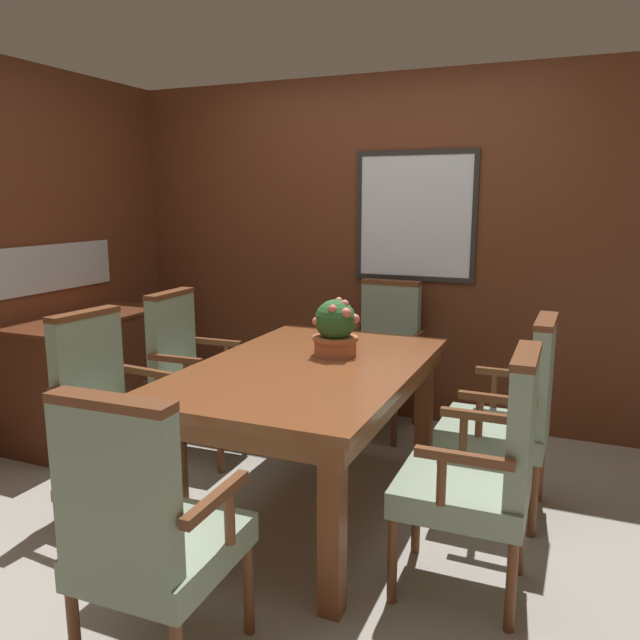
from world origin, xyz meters
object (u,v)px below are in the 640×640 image
(chair_left_near, at_px, (109,406))
(chair_head_far, at_px, (383,351))
(dining_table, at_px, (309,383))
(potted_plant, at_px, (336,329))
(chair_right_near, at_px, (484,468))
(sideboard_cabinet, at_px, (90,375))
(chair_head_near, at_px, (147,529))
(chair_right_far, at_px, (512,411))
(chair_left_far, at_px, (191,369))

(chair_left_near, bearing_deg, chair_head_far, -24.88)
(dining_table, relative_size, potted_plant, 5.52)
(chair_head_far, bearing_deg, chair_right_near, -57.72)
(chair_head_far, bearing_deg, sideboard_cabinet, -150.67)
(chair_head_near, bearing_deg, sideboard_cabinet, -44.34)
(chair_head_near, xyz_separation_m, potted_plant, (0.06, 1.51, 0.37))
(chair_right_far, xyz_separation_m, chair_head_far, (-0.96, 0.94, 0.00))
(dining_table, relative_size, chair_left_far, 1.65)
(chair_left_far, relative_size, sideboard_cabinet, 0.90)
(chair_head_far, xyz_separation_m, potted_plant, (0.05, -1.07, 0.37))
(chair_right_near, bearing_deg, chair_right_far, 177.31)
(chair_right_far, distance_m, sideboard_cabinet, 2.78)
(chair_left_far, height_order, sideboard_cabinet, chair_left_far)
(chair_right_far, distance_m, chair_head_far, 1.34)
(chair_head_near, distance_m, chair_head_far, 2.58)
(sideboard_cabinet, bearing_deg, chair_right_far, -1.08)
(chair_left_far, height_order, chair_head_far, same)
(chair_head_far, bearing_deg, dining_table, -86.78)
(dining_table, bearing_deg, chair_head_far, 89.90)
(chair_right_near, height_order, chair_head_far, same)
(chair_head_near, relative_size, potted_plant, 3.35)
(chair_left_far, distance_m, chair_right_far, 1.93)
(chair_right_near, distance_m, chair_left_far, 2.05)
(sideboard_cabinet, bearing_deg, chair_right_near, -16.09)
(dining_table, xyz_separation_m, chair_right_near, (0.93, -0.39, -0.13))
(chair_left_far, relative_size, potted_plant, 3.35)
(dining_table, height_order, chair_right_far, chair_right_far)
(chair_right_near, xyz_separation_m, chair_head_near, (-0.94, -0.90, 0.00))
(chair_left_near, xyz_separation_m, chair_right_far, (1.92, 0.73, 0.00))
(chair_left_near, height_order, chair_left_far, same)
(chair_head_far, height_order, potted_plant, potted_plant)
(chair_right_near, height_order, chair_right_far, same)
(chair_right_far, xyz_separation_m, sideboard_cabinet, (-2.78, 0.05, -0.14))
(chair_right_near, bearing_deg, potted_plant, -125.48)
(dining_table, height_order, chair_head_near, chair_head_near)
(chair_left_near, xyz_separation_m, sideboard_cabinet, (-0.86, 0.78, -0.14))
(chair_left_far, relative_size, chair_head_far, 1.00)
(chair_right_near, bearing_deg, dining_table, -113.01)
(dining_table, relative_size, sideboard_cabinet, 1.47)
(chair_head_near, distance_m, chair_left_near, 1.32)
(chair_left_near, distance_m, chair_head_far, 1.92)
(chair_head_near, xyz_separation_m, chair_left_near, (-0.95, 0.91, 0.00))
(chair_left_near, distance_m, sideboard_cabinet, 1.16)
(chair_right_near, distance_m, chair_head_near, 1.30)
(chair_right_near, relative_size, potted_plant, 3.35)
(chair_head_far, bearing_deg, chair_head_near, -86.90)
(chair_head_near, relative_size, chair_left_far, 1.00)
(chair_left_far, xyz_separation_m, chair_head_far, (0.97, 0.91, 0.00))
(potted_plant, bearing_deg, chair_head_far, 92.93)
(chair_right_near, relative_size, sideboard_cabinet, 0.90)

